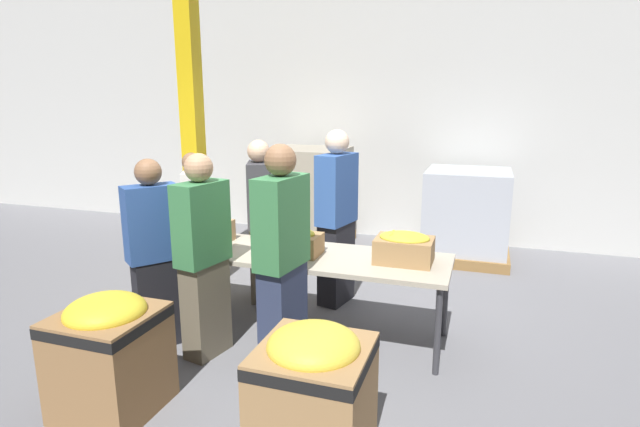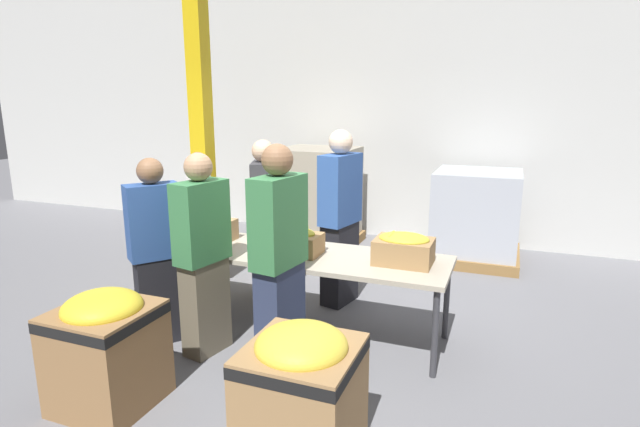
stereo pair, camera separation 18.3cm
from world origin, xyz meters
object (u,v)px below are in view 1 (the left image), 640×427
volunteer_0 (154,256)px  banana_box_2 (404,247)px  volunteer_3 (337,219)px  pallet_stack_0 (466,215)px  volunteer_5 (282,261)px  donation_bin_0 (109,350)px  banana_box_0 (208,228)px  support_pillar (191,104)px  volunteer_2 (195,223)px  donation_bin_1 (314,390)px  pallet_stack_1 (309,198)px  banana_box_1 (294,241)px  volunteer_1 (203,258)px  volunteer_4 (260,222)px  sorting_table (294,258)px

volunteer_0 → banana_box_2: bearing=-35.2°
banana_box_2 → volunteer_0: 2.06m
volunteer_3 → pallet_stack_0: volunteer_3 is taller
volunteer_5 → pallet_stack_0: bearing=-11.5°
banana_box_2 → donation_bin_0: 2.31m
banana_box_0 → volunteer_5: bearing=-32.5°
banana_box_2 → volunteer_5: 1.03m
volunteer_5 → support_pillar: 3.06m
volunteer_2 → volunteer_3: (1.57, 0.12, 0.13)m
donation_bin_1 → pallet_stack_1: size_ratio=0.58×
donation_bin_0 → banana_box_1: bearing=62.6°
volunteer_1 → donation_bin_0: (-0.20, -0.87, -0.39)m
volunteer_4 → pallet_stack_0: (1.96, 2.12, -0.25)m
volunteer_4 → volunteer_5: volunteer_5 is taller
volunteer_1 → volunteer_4: 1.22m
volunteer_5 → pallet_stack_0: size_ratio=1.50×
sorting_table → volunteer_2: bearing=155.2°
banana_box_2 → volunteer_0: volunteer_0 is taller
volunteer_3 → pallet_stack_1: bearing=-140.1°
sorting_table → support_pillar: (-1.87, 1.42, 1.30)m
banana_box_2 → support_pillar: 3.34m
volunteer_4 → support_pillar: (-1.25, 0.80, 1.17)m
sorting_table → support_pillar: bearing=142.7°
sorting_table → volunteer_5: (0.14, -0.60, 0.17)m
volunteer_1 → pallet_stack_0: volunteer_1 is taller
banana_box_0 → volunteer_3: bearing=34.3°
pallet_stack_0 → donation_bin_0: bearing=-116.3°
volunteer_3 → volunteer_5: (-0.02, -1.37, -0.01)m
volunteer_0 → volunteer_5: volunteer_5 is taller
sorting_table → banana_box_1: (0.01, -0.03, 0.16)m
banana_box_0 → support_pillar: support_pillar is taller
pallet_stack_1 → volunteer_2: bearing=-106.7°
volunteer_2 → donation_bin_0: bearing=-8.8°
pallet_stack_0 → volunteer_2: bearing=-142.8°
sorting_table → volunteer_4: volunteer_4 is taller
volunteer_3 → donation_bin_1: size_ratio=2.18×
volunteer_4 → donation_bin_0: (-0.12, -2.10, -0.40)m
banana_box_1 → volunteer_0: 1.17m
volunteer_1 → support_pillar: bearing=44.8°
sorting_table → banana_box_1: bearing=-71.4°
volunteer_2 → sorting_table: bearing=38.9°
banana_box_1 → volunteer_3: volunteer_3 is taller
volunteer_1 → volunteer_5: (0.67, 0.01, 0.04)m
volunteer_0 → donation_bin_1: 1.95m
banana_box_2 → pallet_stack_1: pallet_stack_1 is taller
volunteer_3 → support_pillar: size_ratio=0.44×
banana_box_0 → donation_bin_0: 1.61m
support_pillar → volunteer_3: bearing=-17.8°
support_pillar → banana_box_2: bearing=-26.2°
volunteer_2 → volunteer_0: bearing=-8.5°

